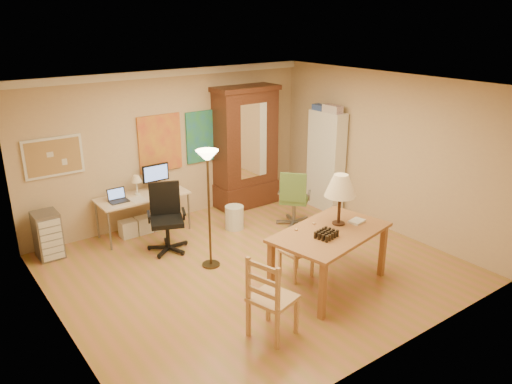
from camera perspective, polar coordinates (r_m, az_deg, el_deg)
floor at (r=7.56m, az=-0.17°, el=-8.61°), size 5.50×5.50×0.00m
crown_molding at (r=8.82m, az=-9.90°, el=13.26°), size 5.50×0.08×0.12m
corkboard at (r=8.34m, az=-22.14°, el=3.74°), size 0.90×0.04×0.62m
art_panel_left at (r=8.93m, az=-10.92°, el=5.50°), size 0.80×0.04×1.00m
art_panel_right at (r=9.33m, az=-5.92°, el=6.37°), size 0.75×0.04×0.95m
dining_table at (r=6.86m, az=8.93°, el=-2.93°), size 1.81×1.29×1.54m
ladder_chair_back at (r=7.17m, az=4.80°, el=-6.84°), size 0.41×0.39×0.84m
ladder_chair_left at (r=5.87m, az=1.72°, el=-12.23°), size 0.57×0.58×1.03m
torchiere_lamp at (r=7.09m, az=-5.52°, el=1.99°), size 0.33×0.33×1.80m
computer_desk at (r=8.76m, az=-12.65°, el=-1.98°), size 1.52×0.67×1.15m
office_chair_black at (r=8.11m, az=-10.08°, el=-4.61°), size 0.67×0.67×1.09m
office_chair_green at (r=8.92m, az=4.33°, el=-2.14°), size 0.66×0.66×1.03m
drawer_cart at (r=8.36m, az=-22.69°, el=-4.57°), size 0.37×0.44×0.73m
armoire at (r=9.65m, az=-1.20°, el=4.25°), size 1.27×0.60×2.33m
bookshelf at (r=9.59m, az=7.99°, el=3.51°), size 0.28×0.76×1.89m
wastebin at (r=8.79m, az=-2.49°, el=-2.91°), size 0.33×0.33×0.42m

